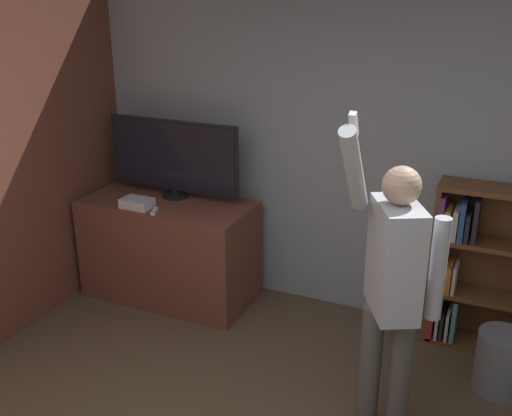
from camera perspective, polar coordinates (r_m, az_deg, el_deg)
The scene contains 9 objects.
wall_back at distance 4.76m, azimuth 8.70°, elevation 5.43°, with size 6.32×0.06×2.70m.
wall_side_brick at distance 4.76m, azimuth -22.78°, elevation 4.03°, with size 0.06×4.24×2.70m.
tv_ledge at distance 5.21m, azimuth -8.22°, elevation -3.89°, with size 1.43×0.68×0.87m.
television at distance 5.04m, azimuth -7.86°, elevation 4.78°, with size 1.19×0.22×0.66m.
game_console at distance 4.94m, azimuth -11.25°, elevation 0.45°, with size 0.25×0.17×0.08m.
remote_loose at distance 4.82m, azimuth -9.63°, elevation -0.30°, with size 0.08×0.14×0.02m.
bookshelf at distance 4.68m, azimuth 20.48°, elevation -5.44°, with size 0.85×0.28×1.26m.
person at distance 3.42m, azimuth 12.88°, elevation -6.98°, with size 0.55×0.55×2.00m.
waste_bin at distance 4.43m, azimuth 22.26°, elevation -13.43°, with size 0.33×0.33×0.43m.
Camera 1 is at (1.22, -1.76, 2.59)m, focal length 42.00 mm.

